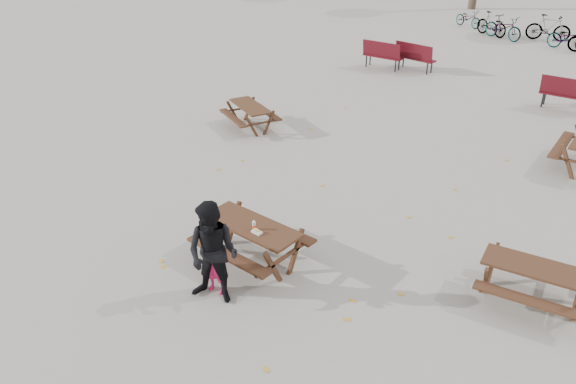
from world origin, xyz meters
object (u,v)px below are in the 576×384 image
Objects in this scene: child at (215,261)px; adult at (213,254)px; picnic_table_east at (532,284)px; food_tray at (257,232)px; main_picnic_table at (252,234)px; picnic_table_north at (250,117)px; soda_bottle at (254,226)px.

adult is at bearing -62.44° from child.
child reaches higher than picnic_table_east.
food_tray is 1.02m from adult.
main_picnic_table is at bearing 83.47° from child.
child is (-0.14, -0.86, -0.20)m from food_tray.
soda_bottle is at bearing -23.66° from picnic_table_north.
soda_bottle is 1.07m from adult.
child is 0.77× the size of picnic_table_north.
food_tray is at bearing 67.33° from child.
food_tray reaches higher than main_picnic_table.
food_tray is 4.55m from picnic_table_east.
child is at bearing -91.17° from soda_bottle.
main_picnic_table is 1.17× the size of picnic_table_north.
soda_bottle is at bearing 154.19° from food_tray.
picnic_table_east is at bearing 25.85° from main_picnic_table.
child is (-0.02, -0.91, -0.25)m from soda_bottle.
soda_bottle is 0.11× the size of picnic_table_north.
child is 0.74× the size of picnic_table_east.
adult is at bearing -28.69° from picnic_table_north.
picnic_table_east is (4.08, 2.13, -0.50)m from soda_bottle.
adult is 1.16× the size of picnic_table_north.
main_picnic_table is 1.22m from adult.
adult is (0.26, -1.15, 0.30)m from main_picnic_table.
soda_bottle reaches higher than picnic_table_north.
picnic_table_east is at bearing 28.92° from food_tray.
picnic_table_north is at bearing 134.12° from food_tray.
food_tray is 6.72m from picnic_table_north.
adult reaches higher than soda_bottle.
child is at bearing -28.76° from picnic_table_north.
picnic_table_north is (-4.55, 4.76, -0.52)m from soda_bottle.
child is at bearing -99.05° from food_tray.
adult reaches higher than food_tray.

